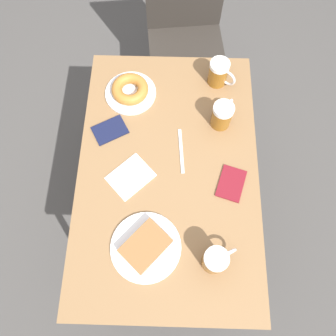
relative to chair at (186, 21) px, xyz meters
The scene contains 12 objects.
ground_plane 1.07m from the chair, 94.33° to the right, with size 8.00×8.00×0.00m, color #474442.
table 0.91m from the chair, 94.33° to the right, with size 0.67×1.04×0.75m.
chair is the anchor object (origin of this frame).
plate_with_cake 1.20m from the chair, 96.52° to the right, with size 0.24×0.24×0.05m.
plate_with_donut 0.64m from the chair, 111.88° to the right, with size 0.21×0.21×0.05m.
beer_mug_left 0.56m from the chair, 76.07° to the right, with size 0.11×0.09×0.11m.
beer_mug_center 0.74m from the chair, 79.29° to the right, with size 0.09×0.11×0.11m.
beer_mug_right 1.25m from the chair, 85.75° to the right, with size 0.11×0.08×0.11m.
napkin_folded 0.97m from the chair, 102.38° to the right, with size 0.19×0.19×0.00m.
fork 0.84m from the chair, 91.42° to the right, with size 0.03×0.18×0.00m.
passport_near_edge 0.97m from the chair, 80.27° to the right, with size 0.12×0.15×0.01m.
passport_far_edge 0.82m from the chair, 111.86° to the right, with size 0.15×0.14×0.01m.
Camera 1 is at (0.01, -0.44, 1.87)m, focal length 35.00 mm.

